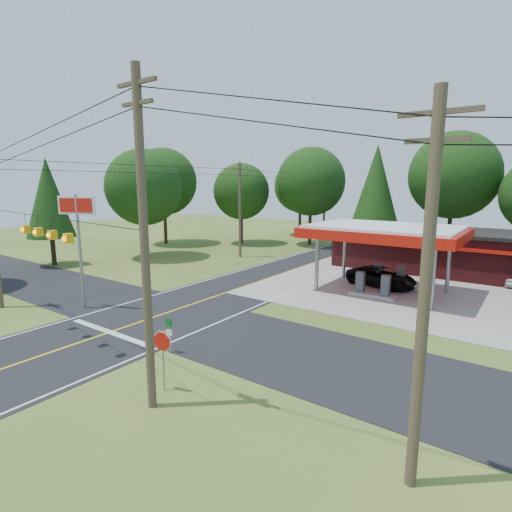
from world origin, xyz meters
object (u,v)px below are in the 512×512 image
Objects in this scene: big_stop_sign at (78,224)px; octagonal_stop_sign at (162,346)px; suv_car at (381,277)px; gas_canopy at (384,234)px.

big_stop_sign reaches higher than octagonal_stop_sign.
suv_car is at bearing 50.73° from big_stop_sign.
big_stop_sign is 2.97× the size of octagonal_stop_sign.
suv_car is 21.83m from big_stop_sign.
suv_car is 2.19× the size of octagonal_stop_sign.
suv_car is (-0.50, 1.50, -3.53)m from gas_canopy.
gas_canopy is at bearing 46.99° from big_stop_sign.
big_stop_sign reaches higher than suv_car.
big_stop_sign is at bearing -133.01° from gas_canopy.
octagonal_stop_sign reaches higher than suv_car.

